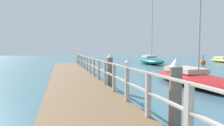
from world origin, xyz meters
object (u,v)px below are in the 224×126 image
(dock_piling_far, at_px, (110,72))
(seagull_background, at_px, (107,59))
(seagull_foreground, at_px, (127,63))
(boat_3, at_px, (224,60))
(dock_piling_near, at_px, (175,100))
(boat_1, at_px, (151,60))
(boat_0, at_px, (193,78))
(channel_buoy, at_px, (203,62))

(dock_piling_far, height_order, seagull_background, dock_piling_far)
(seagull_foreground, bearing_deg, boat_3, -131.84)
(seagull_background, bearing_deg, dock_piling_far, -89.34)
(dock_piling_far, xyz_separation_m, seagull_background, (-0.38, -0.81, 0.71))
(dock_piling_far, relative_size, seagull_foreground, 4.00)
(dock_piling_near, distance_m, seagull_foreground, 2.33)
(boat_1, bearing_deg, seagull_foreground, 70.28)
(seagull_background, height_order, boat_3, boat_3)
(boat_0, bearing_deg, boat_1, -105.92)
(seagull_foreground, xyz_separation_m, channel_buoy, (17.67, 16.88, -1.31))
(boat_1, xyz_separation_m, boat_3, (13.89, -0.09, -0.14))
(dock_piling_near, relative_size, boat_0, 0.24)
(seagull_background, bearing_deg, boat_1, -96.41)
(dock_piling_far, bearing_deg, boat_3, 34.24)
(seagull_foreground, relative_size, seagull_background, 1.06)
(seagull_foreground, xyz_separation_m, boat_3, (25.15, 20.48, -1.27))
(boat_3, bearing_deg, boat_0, 51.88)
(dock_piling_near, relative_size, seagull_background, 4.26)
(boat_1, height_order, channel_buoy, boat_1)
(boat_1, relative_size, boat_3, 1.28)
(boat_0, bearing_deg, seagull_background, 12.85)
(boat_3, bearing_deg, dock_piling_near, 53.85)
(seagull_background, height_order, boat_1, boat_1)
(dock_piling_near, bearing_deg, channel_buoy, 47.80)
(boat_0, relative_size, boat_3, 0.95)
(dock_piling_near, bearing_deg, seagull_foreground, 99.89)
(channel_buoy, bearing_deg, seagull_background, -141.47)
(seagull_background, height_order, channel_buoy, seagull_background)
(dock_piling_far, distance_m, seagull_background, 1.14)
(boat_1, distance_m, channel_buoy, 7.39)
(dock_piling_near, height_order, dock_piling_far, same)
(dock_piling_near, bearing_deg, boat_0, 48.82)
(dock_piling_near, relative_size, channel_buoy, 1.36)
(seagull_foreground, height_order, boat_0, boat_0)
(dock_piling_far, height_order, boat_1, boat_1)
(boat_3, bearing_deg, dock_piling_far, 45.63)
(seagull_background, xyz_separation_m, channel_buoy, (17.67, 14.07, -1.31))
(seagull_foreground, distance_m, seagull_background, 2.81)
(seagull_foreground, distance_m, boat_3, 32.46)
(dock_piling_far, relative_size, channel_buoy, 1.36)
(seagull_foreground, bearing_deg, boat_1, -109.70)
(seagull_foreground, bearing_deg, boat_0, -136.85)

